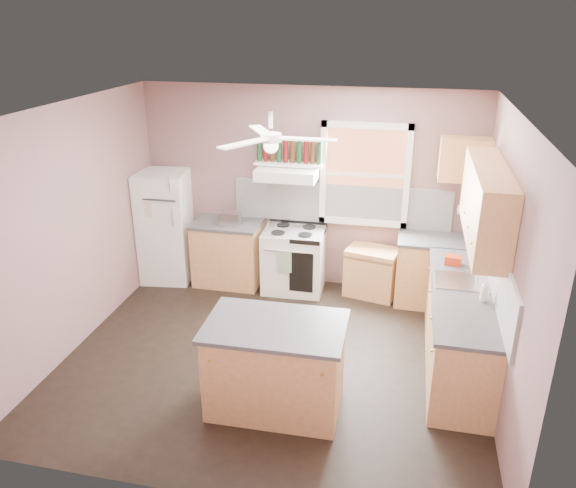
% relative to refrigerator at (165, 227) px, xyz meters
% --- Properties ---
extents(floor, '(4.50, 4.50, 0.00)m').
position_rel_refrigerator_xyz_m(floor, '(1.95, -1.66, -0.78)').
color(floor, black).
rests_on(floor, ground).
extents(ceiling, '(4.50, 4.50, 0.00)m').
position_rel_refrigerator_xyz_m(ceiling, '(1.95, -1.66, 1.92)').
color(ceiling, white).
rests_on(ceiling, ground).
extents(wall_back, '(4.50, 0.05, 2.70)m').
position_rel_refrigerator_xyz_m(wall_back, '(1.95, 0.36, 0.57)').
color(wall_back, '#785856').
rests_on(wall_back, ground).
extents(wall_right, '(0.05, 4.00, 2.70)m').
position_rel_refrigerator_xyz_m(wall_right, '(4.22, -1.66, 0.57)').
color(wall_right, '#785856').
rests_on(wall_right, ground).
extents(wall_left, '(0.05, 4.00, 2.70)m').
position_rel_refrigerator_xyz_m(wall_left, '(-0.32, -1.66, 0.57)').
color(wall_left, '#785856').
rests_on(wall_left, ground).
extents(backsplash_back, '(2.90, 0.03, 0.55)m').
position_rel_refrigerator_xyz_m(backsplash_back, '(2.40, 0.32, 0.40)').
color(backsplash_back, white).
rests_on(backsplash_back, wall_back).
extents(backsplash_right, '(0.03, 2.60, 0.55)m').
position_rel_refrigerator_xyz_m(backsplash_right, '(4.18, -1.36, 0.40)').
color(backsplash_right, white).
rests_on(backsplash_right, wall_right).
extents(window_view, '(1.00, 0.02, 1.20)m').
position_rel_refrigerator_xyz_m(window_view, '(2.70, 0.32, 0.82)').
color(window_view, brown).
rests_on(window_view, wall_back).
extents(window_frame, '(1.16, 0.07, 1.36)m').
position_rel_refrigerator_xyz_m(window_frame, '(2.70, 0.29, 0.82)').
color(window_frame, white).
rests_on(window_frame, wall_back).
extents(refrigerator, '(0.74, 0.72, 1.56)m').
position_rel_refrigerator_xyz_m(refrigerator, '(0.00, 0.00, 0.00)').
color(refrigerator, white).
rests_on(refrigerator, floor).
extents(base_cabinet_left, '(0.90, 0.60, 0.86)m').
position_rel_refrigerator_xyz_m(base_cabinet_left, '(0.89, 0.04, -0.35)').
color(base_cabinet_left, '#AC7A48').
rests_on(base_cabinet_left, floor).
extents(counter_left, '(0.92, 0.62, 0.04)m').
position_rel_refrigerator_xyz_m(counter_left, '(0.89, 0.04, 0.10)').
color(counter_left, '#3F3F41').
rests_on(counter_left, base_cabinet_left).
extents(toaster, '(0.28, 0.16, 0.18)m').
position_rel_refrigerator_xyz_m(toaster, '(0.96, -0.05, 0.21)').
color(toaster, silver).
rests_on(toaster, counter_left).
extents(stove, '(0.82, 0.67, 0.86)m').
position_rel_refrigerator_xyz_m(stove, '(1.82, 0.04, -0.35)').
color(stove, white).
rests_on(stove, floor).
extents(range_hood, '(0.78, 0.50, 0.14)m').
position_rel_refrigerator_xyz_m(range_hood, '(1.72, 0.09, 0.84)').
color(range_hood, white).
rests_on(range_hood, wall_back).
extents(bottle_shelf, '(0.90, 0.26, 0.03)m').
position_rel_refrigerator_xyz_m(bottle_shelf, '(1.72, 0.21, 0.94)').
color(bottle_shelf, white).
rests_on(bottle_shelf, range_hood).
extents(cart, '(0.74, 0.58, 0.66)m').
position_rel_refrigerator_xyz_m(cart, '(2.88, 0.09, -0.45)').
color(cart, '#AC7A48').
rests_on(cart, floor).
extents(base_cabinet_corner, '(1.00, 0.60, 0.86)m').
position_rel_refrigerator_xyz_m(base_cabinet_corner, '(3.70, 0.04, -0.35)').
color(base_cabinet_corner, '#AC7A48').
rests_on(base_cabinet_corner, floor).
extents(base_cabinet_right, '(0.60, 2.20, 0.86)m').
position_rel_refrigerator_xyz_m(base_cabinet_right, '(3.90, -1.36, -0.35)').
color(base_cabinet_right, '#AC7A48').
rests_on(base_cabinet_right, floor).
extents(counter_corner, '(1.02, 0.62, 0.04)m').
position_rel_refrigerator_xyz_m(counter_corner, '(3.70, 0.04, 0.10)').
color(counter_corner, '#3F3F41').
rests_on(counter_corner, base_cabinet_corner).
extents(counter_right, '(0.62, 2.22, 0.04)m').
position_rel_refrigerator_xyz_m(counter_right, '(3.89, -1.36, 0.10)').
color(counter_right, '#3F3F41').
rests_on(counter_right, base_cabinet_right).
extents(sink, '(0.55, 0.45, 0.03)m').
position_rel_refrigerator_xyz_m(sink, '(3.89, -1.16, 0.12)').
color(sink, silver).
rests_on(sink, counter_right).
extents(faucet, '(0.03, 0.03, 0.14)m').
position_rel_refrigerator_xyz_m(faucet, '(4.05, -1.16, 0.19)').
color(faucet, silver).
rests_on(faucet, sink).
extents(upper_cabinet_right, '(0.33, 1.80, 0.76)m').
position_rel_refrigerator_xyz_m(upper_cabinet_right, '(4.03, -1.16, 1.00)').
color(upper_cabinet_right, '#AC7A48').
rests_on(upper_cabinet_right, wall_right).
extents(upper_cabinet_corner, '(0.60, 0.33, 0.52)m').
position_rel_refrigerator_xyz_m(upper_cabinet_corner, '(3.90, 0.17, 1.12)').
color(upper_cabinet_corner, '#AC7A48').
rests_on(upper_cabinet_corner, wall_back).
extents(paper_towel, '(0.26, 0.12, 0.12)m').
position_rel_refrigerator_xyz_m(paper_towel, '(4.02, 0.20, 0.47)').
color(paper_towel, white).
rests_on(paper_towel, wall_back).
extents(island, '(1.24, 0.80, 0.86)m').
position_rel_refrigerator_xyz_m(island, '(2.17, -2.44, -0.35)').
color(island, '#AC7A48').
rests_on(island, floor).
extents(island_top, '(1.31, 0.87, 0.04)m').
position_rel_refrigerator_xyz_m(island_top, '(2.17, -2.44, 0.10)').
color(island_top, '#3F3F41').
rests_on(island_top, island).
extents(ceiling_fan_hub, '(0.20, 0.20, 0.08)m').
position_rel_refrigerator_xyz_m(ceiling_fan_hub, '(1.95, -1.66, 1.67)').
color(ceiling_fan_hub, white).
rests_on(ceiling_fan_hub, ceiling).
extents(soap_bottle, '(0.11, 0.11, 0.23)m').
position_rel_refrigerator_xyz_m(soap_bottle, '(4.08, -1.55, 0.24)').
color(soap_bottle, silver).
rests_on(soap_bottle, counter_right).
extents(red_caddy, '(0.20, 0.15, 0.10)m').
position_rel_refrigerator_xyz_m(red_caddy, '(3.83, -0.72, 0.17)').
color(red_caddy, red).
rests_on(red_caddy, counter_right).
extents(wine_bottles, '(0.86, 0.06, 0.31)m').
position_rel_refrigerator_xyz_m(wine_bottles, '(1.72, 0.21, 1.10)').
color(wine_bottles, '#143819').
rests_on(wine_bottles, bottle_shelf).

